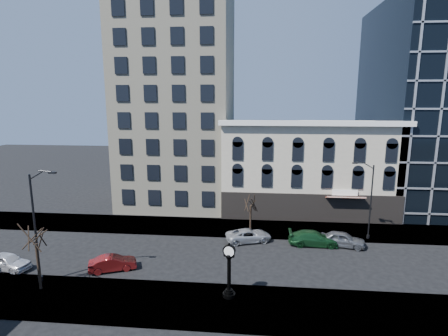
# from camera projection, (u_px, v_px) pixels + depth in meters

# --- Properties ---
(ground) EXTENTS (160.00, 160.00, 0.00)m
(ground) POSITION_uv_depth(u_px,v_px,m) (200.00, 257.00, 33.67)
(ground) COLOR black
(ground) RESTS_ON ground
(sidewalk_far) EXTENTS (160.00, 6.00, 0.12)m
(sidewalk_far) POSITION_uv_depth(u_px,v_px,m) (210.00, 227.00, 41.48)
(sidewalk_far) COLOR #99978B
(sidewalk_far) RESTS_ON ground
(sidewalk_near) EXTENTS (160.00, 6.00, 0.12)m
(sidewalk_near) POSITION_uv_depth(u_px,v_px,m) (182.00, 303.00, 25.84)
(sidewalk_near) COLOR #99978B
(sidewalk_near) RESTS_ON ground
(cream_tower) EXTENTS (15.90, 15.40, 42.50)m
(cream_tower) POSITION_uv_depth(u_px,v_px,m) (176.00, 68.00, 49.00)
(cream_tower) COLOR beige
(cream_tower) RESTS_ON ground
(victorian_row) EXTENTS (22.60, 11.19, 12.50)m
(victorian_row) POSITION_uv_depth(u_px,v_px,m) (306.00, 167.00, 46.95)
(victorian_row) COLOR beige
(victorian_row) RESTS_ON ground
(street_clock) EXTENTS (0.99, 0.99, 4.34)m
(street_clock) POSITION_uv_depth(u_px,v_px,m) (229.00, 272.00, 26.30)
(street_clock) COLOR black
(street_clock) RESTS_ON sidewalk_near
(street_lamp_near) EXTENTS (2.48, 0.38, 9.58)m
(street_lamp_near) POSITION_uv_depth(u_px,v_px,m) (40.00, 197.00, 27.49)
(street_lamp_near) COLOR black
(street_lamp_near) RESTS_ON sidewalk_near
(street_lamp_far) EXTENTS (2.21, 0.48, 8.56)m
(street_lamp_far) POSITION_uv_depth(u_px,v_px,m) (366.00, 180.00, 36.79)
(street_lamp_far) COLOR black
(street_lamp_far) RESTS_ON sidewalk_far
(bare_tree_near) EXTENTS (3.55, 3.55, 6.09)m
(bare_tree_near) POSITION_uv_depth(u_px,v_px,m) (35.00, 234.00, 26.90)
(bare_tree_near) COLOR black
(bare_tree_near) RESTS_ON sidewalk_near
(bare_tree_far) EXTENTS (2.58, 2.58, 4.42)m
(bare_tree_far) POSITION_uv_depth(u_px,v_px,m) (251.00, 201.00, 40.18)
(bare_tree_far) COLOR black
(bare_tree_far) RESTS_ON sidewalk_far
(car_near_a) EXTENTS (4.53, 2.50, 1.46)m
(car_near_a) POSITION_uv_depth(u_px,v_px,m) (7.00, 261.00, 31.08)
(car_near_a) COLOR silver
(car_near_a) RESTS_ON ground
(car_near_b) EXTENTS (4.30, 2.86, 1.34)m
(car_near_b) POSITION_uv_depth(u_px,v_px,m) (113.00, 263.00, 30.90)
(car_near_b) COLOR maroon
(car_near_b) RESTS_ON ground
(car_far_a) EXTENTS (5.28, 3.61, 1.34)m
(car_far_a) POSITION_uv_depth(u_px,v_px,m) (249.00, 235.00, 37.22)
(car_far_a) COLOR #A5A8AD
(car_far_a) RESTS_ON ground
(car_far_b) EXTENTS (5.17, 2.12, 1.50)m
(car_far_b) POSITION_uv_depth(u_px,v_px,m) (314.00, 238.00, 36.27)
(car_far_b) COLOR #143F1E
(car_far_b) RESTS_ON ground
(car_far_c) EXTENTS (4.78, 2.76, 1.53)m
(car_far_c) POSITION_uv_depth(u_px,v_px,m) (343.00, 239.00, 35.98)
(car_far_c) COLOR #595B60
(car_far_c) RESTS_ON ground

